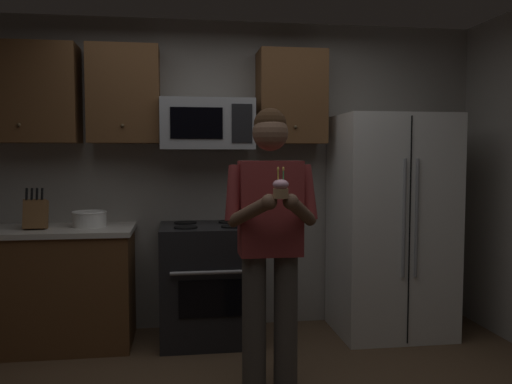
# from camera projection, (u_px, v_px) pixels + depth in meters

# --- Properties ---
(wall_back) EXTENTS (4.40, 0.10, 2.60)m
(wall_back) POSITION_uv_depth(u_px,v_px,m) (223.00, 175.00, 4.59)
(wall_back) COLOR gray
(wall_back) RESTS_ON ground
(oven_range) EXTENTS (0.76, 0.70, 0.93)m
(oven_range) POSITION_uv_depth(u_px,v_px,m) (209.00, 282.00, 4.24)
(oven_range) COLOR black
(oven_range) RESTS_ON ground
(microwave) EXTENTS (0.74, 0.41, 0.40)m
(microwave) POSITION_uv_depth(u_px,v_px,m) (207.00, 125.00, 4.27)
(microwave) COLOR #9EA0A5
(refrigerator) EXTENTS (0.90, 0.75, 1.80)m
(refrigerator) POSITION_uv_depth(u_px,v_px,m) (391.00, 225.00, 4.38)
(refrigerator) COLOR white
(refrigerator) RESTS_ON ground
(cabinet_row_upper) EXTENTS (2.78, 0.36, 0.76)m
(cabinet_row_upper) POSITION_uv_depth(u_px,v_px,m) (134.00, 95.00, 4.22)
(cabinet_row_upper) COLOR brown
(counter_left) EXTENTS (1.44, 0.66, 0.92)m
(counter_left) POSITION_uv_depth(u_px,v_px,m) (39.00, 287.00, 4.07)
(counter_left) COLOR brown
(counter_left) RESTS_ON ground
(knife_block) EXTENTS (0.16, 0.15, 0.32)m
(knife_block) POSITION_uv_depth(u_px,v_px,m) (36.00, 214.00, 3.98)
(knife_block) COLOR brown
(knife_block) RESTS_ON counter_left
(bowl_large_white) EXTENTS (0.26, 0.26, 0.12)m
(bowl_large_white) POSITION_uv_depth(u_px,v_px,m) (89.00, 219.00, 4.11)
(bowl_large_white) COLOR white
(bowl_large_white) RESTS_ON counter_left
(person) EXTENTS (0.60, 0.48, 1.76)m
(person) POSITION_uv_depth(u_px,v_px,m) (270.00, 233.00, 3.26)
(person) COLOR #4C4742
(person) RESTS_ON ground
(cupcake) EXTENTS (0.09, 0.09, 0.17)m
(cupcake) POSITION_uv_depth(u_px,v_px,m) (281.00, 188.00, 2.91)
(cupcake) COLOR #A87F56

